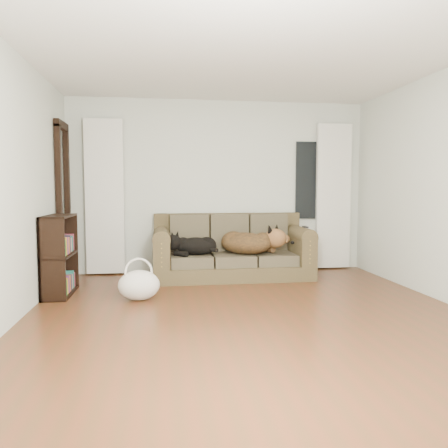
{
  "coord_description": "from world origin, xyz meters",
  "views": [
    {
      "loc": [
        -0.86,
        -4.14,
        1.27
      ],
      "look_at": [
        -0.05,
        1.6,
        0.8
      ],
      "focal_mm": 35.0,
      "sensor_mm": 36.0,
      "label": 1
    }
  ],
  "objects": [
    {
      "name": "curtain_right",
      "position": [
        1.8,
        2.42,
        1.15
      ],
      "size": [
        0.55,
        0.08,
        2.25
      ],
      "primitive_type": "cube",
      "color": "silver",
      "rests_on": "ground"
    },
    {
      "name": "dog_shepherd",
      "position": [
        0.35,
        1.87,
        0.49
      ],
      "size": [
        0.94,
        0.88,
        0.34
      ],
      "primitive_type": "ellipsoid",
      "rotation": [
        0.0,
        0.0,
        2.54
      ],
      "color": "black",
      "rests_on": "sofa"
    },
    {
      "name": "sofa",
      "position": [
        0.11,
        1.97,
        0.45
      ],
      "size": [
        2.22,
        0.96,
        0.91
      ],
      "primitive_type": "cube",
      "color": "black",
      "rests_on": "floor"
    },
    {
      "name": "ceiling",
      "position": [
        0.0,
        0.0,
        2.6
      ],
      "size": [
        5.0,
        5.0,
        0.0
      ],
      "primitive_type": "plane",
      "color": "white",
      "rests_on": "ground"
    },
    {
      "name": "window_pane",
      "position": [
        1.45,
        2.47,
        1.4
      ],
      "size": [
        0.5,
        0.03,
        1.2
      ],
      "primitive_type": "cube",
      "color": "black",
      "rests_on": "wall_back"
    },
    {
      "name": "wall_back",
      "position": [
        0.0,
        2.5,
        1.3
      ],
      "size": [
        4.5,
        0.04,
        2.6
      ],
      "primitive_type": "cube",
      "color": "beige",
      "rests_on": "ground"
    },
    {
      "name": "bookshelf",
      "position": [
        -2.09,
        1.25,
        0.5
      ],
      "size": [
        0.3,
        0.77,
        0.96
      ],
      "primitive_type": "cube",
      "rotation": [
        0.0,
        0.0,
        -0.01
      ],
      "color": "black",
      "rests_on": "floor"
    },
    {
      "name": "curtain_left",
      "position": [
        -1.7,
        2.42,
        1.15
      ],
      "size": [
        0.55,
        0.08,
        2.25
      ],
      "primitive_type": "cube",
      "color": "silver",
      "rests_on": "ground"
    },
    {
      "name": "door_casing",
      "position": [
        -2.2,
        2.05,
        1.05
      ],
      "size": [
        0.07,
        0.6,
        2.1
      ],
      "primitive_type": "cube",
      "color": "black",
      "rests_on": "ground"
    },
    {
      "name": "floor",
      "position": [
        0.0,
        0.0,
        0.0
      ],
      "size": [
        5.0,
        5.0,
        0.0
      ],
      "primitive_type": "plane",
      "color": "#492B16",
      "rests_on": "ground"
    },
    {
      "name": "tote_bag",
      "position": [
        -1.14,
        0.84,
        0.16
      ],
      "size": [
        0.49,
        0.39,
        0.34
      ],
      "primitive_type": "ellipsoid",
      "rotation": [
        0.0,
        0.0,
        -0.05
      ],
      "color": "silver",
      "rests_on": "floor"
    },
    {
      "name": "wall_left",
      "position": [
        -2.25,
        0.0,
        1.3
      ],
      "size": [
        0.04,
        5.0,
        2.6
      ],
      "primitive_type": "cube",
      "color": "beige",
      "rests_on": "ground"
    },
    {
      "name": "dog_black_lab",
      "position": [
        -0.44,
        1.91,
        0.48
      ],
      "size": [
        0.69,
        0.57,
        0.25
      ],
      "primitive_type": "ellipsoid",
      "rotation": [
        0.0,
        0.0,
        -0.31
      ],
      "color": "black",
      "rests_on": "sofa"
    },
    {
      "name": "tv_remote",
      "position": [
        1.13,
        1.78,
        0.73
      ],
      "size": [
        0.06,
        0.18,
        0.02
      ],
      "primitive_type": "cube",
      "rotation": [
        0.0,
        0.0,
        -0.07
      ],
      "color": "black",
      "rests_on": "sofa"
    }
  ]
}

